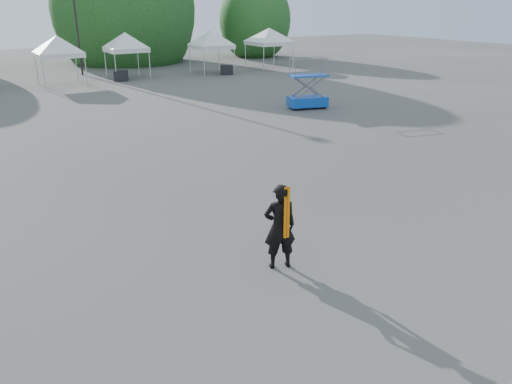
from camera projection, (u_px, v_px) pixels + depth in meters
ground at (273, 235)px, 12.44m from camera, size 120.00×120.00×0.00m
light_pole_east at (74, 0)px, 37.42m from camera, size 0.60×0.25×9.80m
tree_mid_e at (124, 8)px, 46.16m from camera, size 5.12×5.12×7.79m
tree_far_e at (255, 20)px, 51.33m from camera, size 3.84×3.84×5.84m
tent_e at (57, 40)px, 33.31m from camera, size 4.11×4.11×3.88m
tent_f at (125, 36)px, 36.65m from camera, size 3.91×3.91×3.88m
tent_g at (211, 34)px, 39.16m from camera, size 4.02×4.02×3.88m
tent_h at (269, 31)px, 42.56m from camera, size 4.55×4.55×3.88m
man at (280, 227)px, 10.61m from camera, size 0.81×0.65×1.92m
scissor_lift at (308, 83)px, 26.62m from camera, size 2.26×1.54×2.67m
crate_mid at (121, 76)px, 36.25m from camera, size 1.16×1.06×0.73m
crate_east at (227, 70)px, 39.51m from camera, size 1.15×1.04×0.73m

